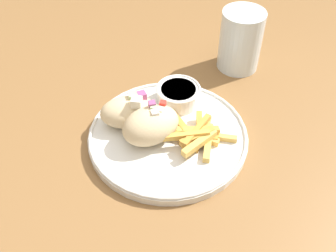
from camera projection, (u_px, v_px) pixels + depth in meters
table at (182, 142)px, 0.78m from camera, size 1.42×1.42×0.75m
plate at (168, 136)px, 0.69m from camera, size 0.28×0.28×0.02m
pita_sandwich_near at (151, 125)px, 0.66m from camera, size 0.12×0.11×0.07m
pita_sandwich_far at (129, 111)px, 0.69m from camera, size 0.10×0.07×0.06m
fries_pile at (198, 135)px, 0.67m from camera, size 0.13×0.12×0.03m
sauce_ramekin at (178, 94)px, 0.73m from camera, size 0.08×0.08×0.03m
water_glass at (240, 43)px, 0.81m from camera, size 0.09×0.09×0.13m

